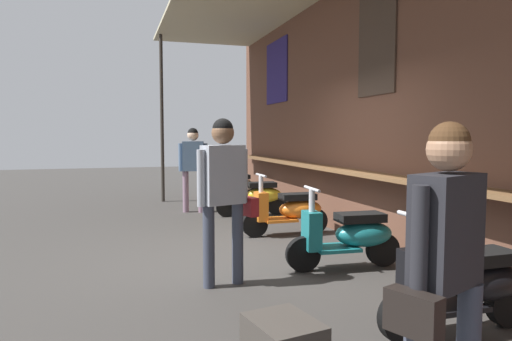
{
  "coord_description": "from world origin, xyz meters",
  "views": [
    {
      "loc": [
        5.68,
        -1.55,
        1.56
      ],
      "look_at": [
        -2.21,
        0.91,
        0.93
      ],
      "focal_mm": 32.28,
      "sensor_mm": 36.0,
      "label": 1
    }
  ],
  "objects_px": {
    "scooter_yellow": "(256,196)",
    "scooter_black": "(467,285)",
    "scooter_teal": "(350,236)",
    "shopper_with_handbag": "(194,161)",
    "shopper_browsing": "(444,251)",
    "shopper_passing": "(224,184)",
    "scooter_orange": "(290,210)",
    "scooter_cream": "(233,186)"
  },
  "relations": [
    {
      "from": "scooter_yellow",
      "to": "shopper_browsing",
      "type": "relative_size",
      "value": 0.86
    },
    {
      "from": "scooter_black",
      "to": "shopper_passing",
      "type": "height_order",
      "value": "shopper_passing"
    },
    {
      "from": "scooter_orange",
      "to": "shopper_with_handbag",
      "type": "xyz_separation_m",
      "value": [
        -2.57,
        -1.08,
        0.66
      ]
    },
    {
      "from": "scooter_black",
      "to": "scooter_teal",
      "type": "bearing_deg",
      "value": -90.47
    },
    {
      "from": "scooter_teal",
      "to": "shopper_with_handbag",
      "type": "distance_m",
      "value": 4.65
    },
    {
      "from": "scooter_cream",
      "to": "scooter_black",
      "type": "relative_size",
      "value": 1.0
    },
    {
      "from": "scooter_black",
      "to": "scooter_orange",
      "type": "bearing_deg",
      "value": -90.47
    },
    {
      "from": "scooter_yellow",
      "to": "shopper_with_handbag",
      "type": "xyz_separation_m",
      "value": [
        -0.74,
        -1.08,
        0.66
      ]
    },
    {
      "from": "scooter_yellow",
      "to": "scooter_black",
      "type": "distance_m",
      "value": 5.59
    },
    {
      "from": "scooter_orange",
      "to": "scooter_black",
      "type": "distance_m",
      "value": 3.77
    },
    {
      "from": "scooter_orange",
      "to": "scooter_black",
      "type": "height_order",
      "value": "same"
    },
    {
      "from": "scooter_teal",
      "to": "scooter_black",
      "type": "bearing_deg",
      "value": 94.07
    },
    {
      "from": "shopper_browsing",
      "to": "shopper_passing",
      "type": "xyz_separation_m",
      "value": [
        -2.72,
        -0.47,
        0.08
      ]
    },
    {
      "from": "scooter_teal",
      "to": "shopper_browsing",
      "type": "bearing_deg",
      "value": 73.56
    },
    {
      "from": "scooter_orange",
      "to": "scooter_yellow",
      "type": "bearing_deg",
      "value": -89.12
    },
    {
      "from": "scooter_orange",
      "to": "shopper_browsing",
      "type": "xyz_separation_m",
      "value": [
        4.77,
        -1.07,
        0.59
      ]
    },
    {
      "from": "shopper_with_handbag",
      "to": "shopper_passing",
      "type": "relative_size",
      "value": 0.99
    },
    {
      "from": "scooter_orange",
      "to": "shopper_with_handbag",
      "type": "distance_m",
      "value": 2.86
    },
    {
      "from": "shopper_with_handbag",
      "to": "shopper_browsing",
      "type": "xyz_separation_m",
      "value": [
        7.34,
        0.0,
        -0.06
      ]
    },
    {
      "from": "scooter_black",
      "to": "shopper_with_handbag",
      "type": "height_order",
      "value": "shopper_with_handbag"
    },
    {
      "from": "scooter_cream",
      "to": "shopper_with_handbag",
      "type": "bearing_deg",
      "value": 46.12
    },
    {
      "from": "scooter_cream",
      "to": "scooter_yellow",
      "type": "bearing_deg",
      "value": 91.45
    },
    {
      "from": "scooter_yellow",
      "to": "scooter_black",
      "type": "bearing_deg",
      "value": 92.87
    },
    {
      "from": "scooter_yellow",
      "to": "shopper_browsing",
      "type": "distance_m",
      "value": 6.72
    },
    {
      "from": "scooter_cream",
      "to": "shopper_browsing",
      "type": "height_order",
      "value": "shopper_browsing"
    },
    {
      "from": "scooter_black",
      "to": "shopper_with_handbag",
      "type": "distance_m",
      "value": 6.46
    },
    {
      "from": "scooter_yellow",
      "to": "shopper_passing",
      "type": "height_order",
      "value": "shopper_passing"
    },
    {
      "from": "scooter_cream",
      "to": "scooter_black",
      "type": "distance_m",
      "value": 7.4
    },
    {
      "from": "shopper_passing",
      "to": "shopper_with_handbag",
      "type": "bearing_deg",
      "value": -22.46
    },
    {
      "from": "scooter_cream",
      "to": "scooter_orange",
      "type": "bearing_deg",
      "value": 91.45
    },
    {
      "from": "shopper_with_handbag",
      "to": "scooter_teal",
      "type": "bearing_deg",
      "value": -154.07
    },
    {
      "from": "shopper_with_handbag",
      "to": "scooter_cream",
      "type": "bearing_deg",
      "value": -32.92
    },
    {
      "from": "shopper_with_handbag",
      "to": "scooter_yellow",
      "type": "bearing_deg",
      "value": -112.15
    },
    {
      "from": "scooter_black",
      "to": "shopper_browsing",
      "type": "distance_m",
      "value": 1.59
    },
    {
      "from": "scooter_black",
      "to": "shopper_passing",
      "type": "distance_m",
      "value": 2.4
    },
    {
      "from": "scooter_yellow",
      "to": "shopper_with_handbag",
      "type": "height_order",
      "value": "shopper_with_handbag"
    },
    {
      "from": "scooter_teal",
      "to": "shopper_passing",
      "type": "distance_m",
      "value": 1.69
    },
    {
      "from": "scooter_yellow",
      "to": "scooter_black",
      "type": "height_order",
      "value": "same"
    },
    {
      "from": "scooter_orange",
      "to": "scooter_teal",
      "type": "distance_m",
      "value": 1.91
    },
    {
      "from": "shopper_with_handbag",
      "to": "shopper_passing",
      "type": "height_order",
      "value": "shopper_passing"
    },
    {
      "from": "scooter_yellow",
      "to": "scooter_black",
      "type": "xyz_separation_m",
      "value": [
        5.59,
        0.0,
        0.0
      ]
    },
    {
      "from": "shopper_browsing",
      "to": "shopper_passing",
      "type": "height_order",
      "value": "shopper_passing"
    }
  ]
}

